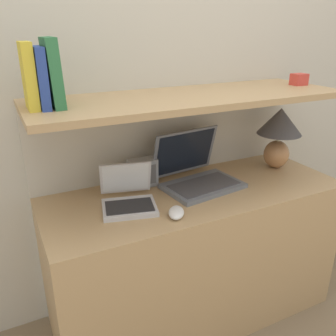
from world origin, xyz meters
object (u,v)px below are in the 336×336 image
at_px(laptop_small, 128,198).
at_px(computer_mouse, 176,212).
at_px(laptop_large, 196,174).
at_px(shelf_gadget, 299,79).
at_px(book_yellow, 29,76).
at_px(book_blue, 40,78).
at_px(book_green, 53,73).
at_px(router_box, 143,173).
at_px(table_lamp, 279,130).

xyz_separation_m(laptop_small, computer_mouse, (0.14, -0.17, -0.02)).
relative_size(laptop_large, shelf_gadget, 5.33).
distance_m(laptop_small, book_yellow, 0.61).
relative_size(book_yellow, book_blue, 1.08).
bearing_deg(laptop_small, book_yellow, 169.26).
distance_m(laptop_small, shelf_gadget, 1.06).
bearing_deg(book_green, laptop_large, 0.52).
height_order(laptop_large, router_box, laptop_large).
distance_m(book_yellow, book_blue, 0.04).
bearing_deg(table_lamp, laptop_small, -175.27).
xyz_separation_m(table_lamp, book_yellow, (-1.20, -0.01, 0.35)).
xyz_separation_m(table_lamp, book_green, (-1.12, -0.01, 0.35)).
relative_size(laptop_large, book_green, 1.62).
xyz_separation_m(router_box, shelf_gadget, (0.83, -0.11, 0.40)).
xyz_separation_m(book_yellow, book_blue, (0.04, 0.00, -0.01)).
bearing_deg(laptop_large, table_lamp, 0.66).
distance_m(computer_mouse, shelf_gadget, 0.96).
distance_m(computer_mouse, book_blue, 0.72).
height_order(laptop_small, router_box, laptop_small).
xyz_separation_m(laptop_large, laptop_small, (-0.38, -0.07, -0.02)).
bearing_deg(shelf_gadget, book_blue, 180.00).
relative_size(table_lamp, book_green, 1.33).
relative_size(table_lamp, book_yellow, 1.42).
distance_m(laptop_large, book_green, 0.80).
bearing_deg(router_box, table_lamp, -7.23).
relative_size(book_yellow, shelf_gadget, 3.10).
relative_size(book_yellow, book_green, 0.94).
bearing_deg(laptop_large, book_yellow, -179.54).
bearing_deg(laptop_large, laptop_small, -169.92).
bearing_deg(laptop_small, book_green, 165.75).
xyz_separation_m(router_box, book_blue, (-0.42, -0.11, 0.48)).
xyz_separation_m(computer_mouse, router_box, (-0.01, 0.34, 0.05)).
distance_m(table_lamp, book_yellow, 1.25).
bearing_deg(table_lamp, computer_mouse, -161.74).
relative_size(laptop_small, book_blue, 1.32).
bearing_deg(book_yellow, computer_mouse, -26.45).
bearing_deg(laptop_large, book_green, -179.48).
bearing_deg(laptop_small, book_blue, 167.85).
bearing_deg(computer_mouse, book_blue, 151.53).
distance_m(laptop_small, book_green, 0.58).
height_order(laptop_large, computer_mouse, laptop_large).
bearing_deg(book_green, table_lamp, 0.59).
distance_m(laptop_large, laptop_small, 0.38).
bearing_deg(shelf_gadget, book_green, 180.00).
bearing_deg(table_lamp, router_box, 172.77).
bearing_deg(laptop_large, shelf_gadget, -0.55).
height_order(laptop_large, laptop_small, laptop_large).
relative_size(table_lamp, laptop_small, 1.16).
xyz_separation_m(router_box, book_yellow, (-0.46, -0.11, 0.49)).
xyz_separation_m(table_lamp, book_blue, (-1.17, -0.01, 0.34)).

